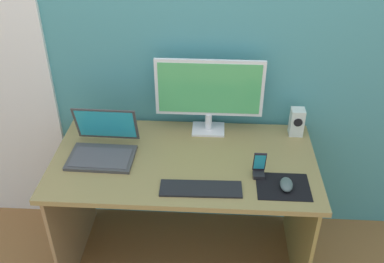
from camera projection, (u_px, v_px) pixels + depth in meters
ground_plane at (185, 257)px, 2.64m from camera, size 8.00×8.00×0.00m
wall_back at (189, 36)px, 2.28m from camera, size 6.00×0.04×2.50m
desk at (184, 183)px, 2.32m from camera, size 1.35×0.71×0.74m
monitor at (209, 92)px, 2.32m from camera, size 0.58×0.14×0.43m
speaker_right at (297, 122)px, 2.38m from camera, size 0.07×0.08×0.16m
laptop at (103, 146)px, 2.24m from camera, size 0.34×0.30×0.23m
keyboard_external at (201, 189)px, 2.03m from camera, size 0.39×0.12×0.01m
mousepad at (283, 186)px, 2.04m from camera, size 0.25×0.20×0.00m
mouse at (286, 184)px, 2.03m from camera, size 0.07×0.10×0.04m
phone_in_dock at (259, 168)px, 2.09m from camera, size 0.06×0.06×0.14m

